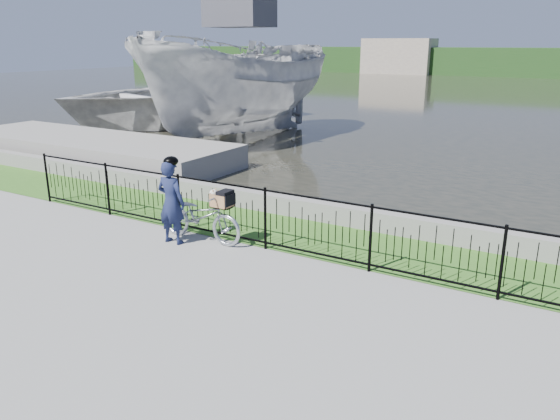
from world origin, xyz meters
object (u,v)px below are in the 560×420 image
Objects in this scene: dock at (92,148)px; boat_far at (180,97)px; bicycle_rig at (201,216)px; cyclist at (171,201)px; boat_near at (241,85)px.

boat_far reaches higher than dock.
dock is 8.77m from bicycle_rig.
boat_near reaches higher than cyclist.
boat_near is at bearing 67.84° from dock.
cyclist is at bearing -31.51° from dock.
dock is 0.74× the size of boat_far.
bicycle_rig is at bearing 43.47° from cyclist.
boat_near is 5.81m from boat_far.
bicycle_rig is at bearing -48.09° from boat_far.
boat_near reaches higher than dock.
cyclist is (-0.39, -0.37, 0.32)m from bicycle_rig.
boat_near is (-5.57, 9.43, 1.57)m from bicycle_rig.
dock is at bearing -68.99° from boat_far.
dock is 8.42m from boat_far.
boat_near is at bearing 117.90° from cyclist.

